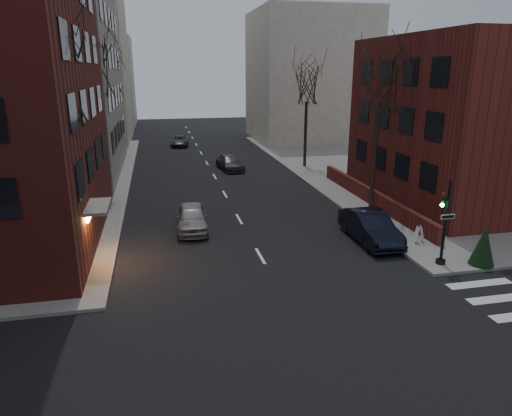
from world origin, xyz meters
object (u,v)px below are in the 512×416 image
at_px(traffic_signal, 444,228).
at_px(tree_right_a, 380,84).
at_px(parked_sedan, 370,227).
at_px(evergreen_shrub, 484,245).
at_px(tree_left_a, 58,79).
at_px(car_lane_far, 180,141).
at_px(tree_left_c, 110,79).
at_px(streetlamp_far, 121,116).
at_px(streetlamp_near, 101,145).
at_px(car_lane_silver, 192,218).
at_px(tree_right_b, 307,85).
at_px(car_lane_gray, 230,162).
at_px(tree_left_b, 91,69).
at_px(sandwich_board, 419,234).

xyz_separation_m(traffic_signal, tree_right_a, (0.86, 9.01, 6.12)).
xyz_separation_m(parked_sedan, evergreen_shrub, (3.59, -4.26, 0.28)).
xyz_separation_m(tree_left_a, car_lane_far, (6.76, 33.31, -7.87)).
bearing_deg(tree_left_c, streetlamp_far, 73.30).
distance_m(streetlamp_near, car_lane_silver, 8.27).
distance_m(traffic_signal, tree_right_b, 23.71).
xyz_separation_m(parked_sedan, car_lane_gray, (-4.42, 19.86, -0.16)).
xyz_separation_m(tree_left_c, tree_right_a, (17.60, -22.00, 0.00)).
xyz_separation_m(tree_left_a, streetlamp_near, (0.60, 8.00, -4.23)).
relative_size(streetlamp_far, car_lane_far, 1.44).
relative_size(streetlamp_near, car_lane_far, 1.44).
xyz_separation_m(traffic_signal, tree_left_c, (-16.74, 31.01, 6.12)).
bearing_deg(tree_right_a, car_lane_silver, -173.31).
bearing_deg(streetlamp_far, tree_left_a, -91.23).
bearing_deg(tree_left_a, car_lane_gray, 60.40).
bearing_deg(streetlamp_near, car_lane_silver, -45.95).
bearing_deg(tree_left_c, evergreen_shrub, -59.45).
relative_size(tree_right_b, car_lane_silver, 2.11).
distance_m(tree_left_b, evergreen_shrub, 26.70).
bearing_deg(tree_right_a, traffic_signal, -95.47).
distance_m(tree_right_b, evergreen_shrub, 24.40).
height_order(tree_right_b, streetlamp_near, tree_right_b).
bearing_deg(sandwich_board, traffic_signal, -83.97).
bearing_deg(evergreen_shrub, tree_right_b, 92.41).
bearing_deg(tree_left_b, parked_sedan, -41.44).
height_order(tree_right_a, sandwich_board, tree_right_a).
distance_m(sandwich_board, evergreen_shrub, 3.53).
relative_size(streetlamp_near, streetlamp_far, 1.00).
relative_size(tree_left_c, sandwich_board, 11.35).
relative_size(tree_left_c, car_lane_far, 2.23).
bearing_deg(car_lane_gray, evergreen_shrub, -79.49).
distance_m(parked_sedan, evergreen_shrub, 5.58).
bearing_deg(car_lane_gray, streetlamp_near, -141.07).
bearing_deg(evergreen_shrub, parked_sedan, 130.13).
bearing_deg(tree_left_c, car_lane_gray, -34.90).
bearing_deg(car_lane_gray, streetlamp_far, 128.91).
xyz_separation_m(streetlamp_far, evergreen_shrub, (17.99, -33.50, -3.14)).
distance_m(car_lane_silver, evergreen_shrub, 15.15).
distance_m(tree_left_b, car_lane_gray, 14.96).
bearing_deg(traffic_signal, car_lane_gray, 104.61).
height_order(traffic_signal, tree_right_a, tree_right_a).
bearing_deg(evergreen_shrub, streetlamp_far, 118.24).
height_order(tree_left_b, streetlamp_near, tree_left_b).
bearing_deg(traffic_signal, car_lane_far, 104.60).
relative_size(tree_left_b, parked_sedan, 2.18).
relative_size(traffic_signal, car_lane_far, 0.92).
height_order(traffic_signal, car_lane_far, traffic_signal).
bearing_deg(car_lane_gray, tree_left_b, -155.81).
xyz_separation_m(streetlamp_near, car_lane_gray, (9.98, 10.62, -3.58)).
bearing_deg(evergreen_shrub, car_lane_gray, 108.37).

